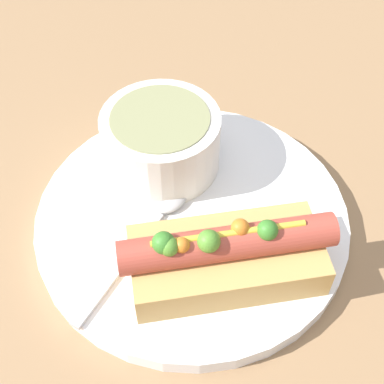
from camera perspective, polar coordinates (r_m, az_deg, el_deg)
ground_plane at (r=0.46m, az=0.00°, el=-3.42°), size 4.00×4.00×0.00m
dinner_plate at (r=0.45m, az=0.00°, el=-2.85°), size 0.26×0.26×0.02m
hot_dog at (r=0.40m, az=3.73°, el=-6.67°), size 0.16×0.10×0.06m
soup_bowl at (r=0.47m, az=-3.03°, el=5.81°), size 0.10×0.10×0.06m
spoon at (r=0.44m, az=-3.85°, el=-2.61°), size 0.14×0.10×0.01m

